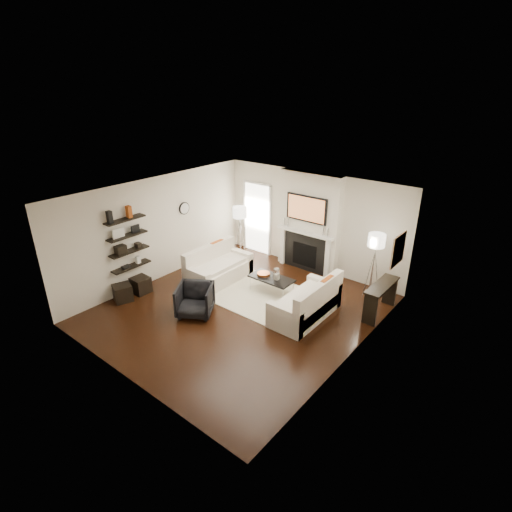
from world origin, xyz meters
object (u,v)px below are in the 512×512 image
Objects in this scene: coffee_table at (272,278)px; lamp_right_shade at (377,240)px; loveseat_right_base at (305,308)px; loveseat_left_base at (219,273)px; lamp_left_shade at (240,212)px; armchair at (195,299)px; ottoman_near at (141,285)px.

lamp_right_shade reaches higher than coffee_table.
lamp_right_shade is (1.96, 1.43, 1.05)m from coffee_table.
lamp_right_shade is at bearing 68.18° from loveseat_right_base.
lamp_right_shade is (3.43, 1.76, 1.24)m from loveseat_left_base.
loveseat_left_base is at bearing -71.45° from lamp_left_shade.
coffee_table is 2.65m from lamp_right_shade.
lamp_left_shade is at bearing 155.25° from loveseat_right_base.
loveseat_right_base and coffee_table have the same top height.
armchair is (-1.98, -1.46, 0.18)m from loveseat_right_base.
lamp_left_shade is 1.00× the size of ottoman_near.
loveseat_left_base is 2.00m from ottoman_near.
coffee_table is 2.75× the size of lamp_right_shade.
lamp_left_shade is at bearing 108.55° from loveseat_left_base.
coffee_table is at bearing 35.32° from armchair.
lamp_left_shade is 3.38m from ottoman_near.
ottoman_near is (-1.81, -0.15, -0.19)m from armchair.
loveseat_left_base is 4.50× the size of ottoman_near.
loveseat_left_base is at bearing 82.36° from armchair.
lamp_left_shade is 1.00× the size of lamp_right_shade.
loveseat_left_base is at bearing -152.83° from lamp_right_shade.
armchair is at bearing -67.94° from lamp_left_shade.
coffee_table is 2.75× the size of ottoman_near.
loveseat_right_base is (2.70, -0.07, 0.00)m from loveseat_left_base.
loveseat_right_base is at bearing -111.82° from lamp_right_shade.
coffee_table is at bearing -143.90° from lamp_right_shade.
lamp_right_shade is at bearing 5.42° from lamp_left_shade.
coffee_table is 1.41× the size of armchair.
ottoman_near is at bearing -122.88° from loveseat_left_base.
coffee_table is at bearing 162.13° from loveseat_right_base.
lamp_left_shade is (-1.94, 1.06, 1.05)m from coffee_table.
lamp_left_shade is (-0.47, 1.39, 1.24)m from loveseat_left_base.
armchair is 1.95× the size of lamp_left_shade.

